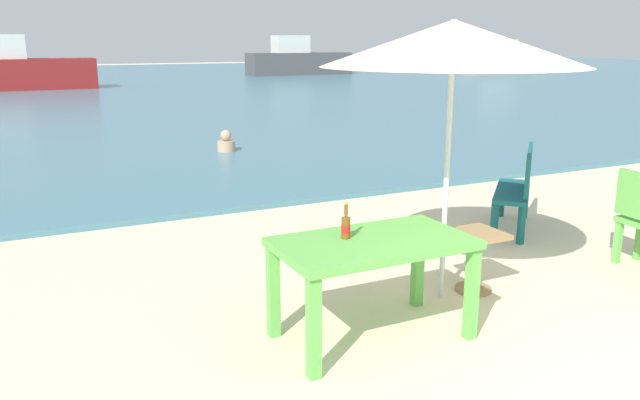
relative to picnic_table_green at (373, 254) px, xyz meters
name	(u,v)px	position (x,y,z in m)	size (l,w,h in m)	color
ground_plane	(593,386)	(0.90, -1.23, -0.65)	(120.00, 120.00, 0.00)	beige
sea_water	(76,86)	(0.90, 28.77, -0.61)	(120.00, 50.00, 0.08)	teal
picnic_table_green	(373,254)	(0.00, 0.00, 0.00)	(1.40, 0.80, 0.76)	#60B24C
beer_bottle_amber	(346,226)	(-0.17, 0.11, 0.20)	(0.07, 0.07, 0.26)	brown
patio_umbrella	(453,44)	(0.91, 0.37, 1.47)	(2.10, 2.10, 2.30)	silver
side_table_wood	(475,253)	(1.27, 0.37, -0.30)	(0.44, 0.44, 0.54)	#9E7A51
bench_teal_center	(519,184)	(2.92, 1.62, -0.11)	(1.11, 1.10, 0.95)	#196066
swimmer_person	(226,143)	(1.47, 7.85, -0.41)	(0.34, 0.34, 0.41)	tan
boat_tanker	(504,62)	(26.19, 27.58, 0.19)	(5.80, 1.58, 2.11)	gray
boat_cargo_ship	(14,70)	(-1.68, 26.72, 0.26)	(6.34, 1.73, 2.30)	maroon
boat_barge	(298,61)	(14.24, 32.57, 0.27)	(6.46, 1.76, 2.35)	#4C4C4C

